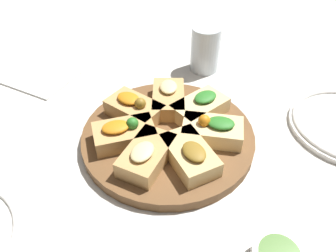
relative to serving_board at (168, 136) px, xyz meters
name	(u,v)px	position (x,y,z in m)	size (l,w,h in m)	color
ground_plane	(168,140)	(0.00, 0.00, -0.01)	(3.00, 3.00, 0.00)	silver
serving_board	(168,136)	(0.00, 0.00, 0.00)	(0.33, 0.33, 0.02)	brown
focaccia_slice_0	(147,155)	(0.03, 0.08, 0.03)	(0.10, 0.12, 0.04)	tan
focaccia_slice_1	(190,155)	(-0.04, 0.07, 0.03)	(0.11, 0.13, 0.04)	#DBB775
focaccia_slice_2	(213,130)	(-0.08, 0.01, 0.03)	(0.11, 0.07, 0.05)	#E5C689
focaccia_slice_3	(200,107)	(-0.06, -0.06, 0.03)	(0.12, 0.12, 0.04)	#E5C689
focaccia_slice_4	(168,98)	(0.01, -0.08, 0.03)	(0.07, 0.11, 0.04)	tan
focaccia_slice_5	(134,108)	(0.07, -0.04, 0.03)	(0.13, 0.11, 0.05)	tan
focaccia_slice_6	(124,133)	(0.08, 0.03, 0.03)	(0.12, 0.10, 0.05)	tan
water_glass	(205,49)	(-0.07, -0.26, 0.04)	(0.07, 0.07, 0.11)	silver
napkin_stack	(41,76)	(0.32, -0.19, -0.01)	(0.15, 0.13, 0.01)	white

